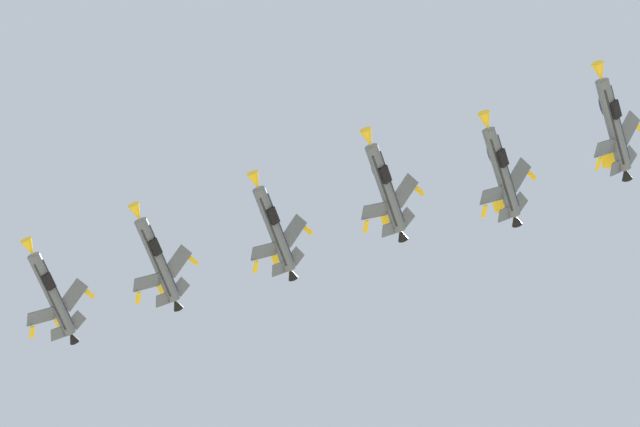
{
  "coord_description": "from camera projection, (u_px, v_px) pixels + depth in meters",
  "views": [
    {
      "loc": [
        4.49,
        -3.45,
        1.54
      ],
      "look_at": [
        3.79,
        64.22,
        150.13
      ],
      "focal_mm": 72.48,
      "sensor_mm": 36.0,
      "label": 1
    }
  ],
  "objects": [
    {
      "name": "fighter_jet_lead",
      "position": [
        613.0,
        123.0,
        156.87
      ],
      "size": [
        8.15,
        15.57,
        7.31
      ],
      "rotation": [
        0.0,
        0.8,
        2.83
      ],
      "color": "#4C5666"
    },
    {
      "name": "fighter_jet_left_wing",
      "position": [
        501.0,
        171.0,
        159.83
      ],
      "size": [
        8.3,
        15.57,
        6.98
      ],
      "rotation": [
        0.0,
        0.75,
        2.83
      ],
      "color": "#4C5666"
    },
    {
      "name": "fighter_jet_right_outer",
      "position": [
        157.0,
        258.0,
        166.81
      ],
      "size": [
        8.3,
        15.57,
        6.98
      ],
      "rotation": [
        0.0,
        0.75,
        2.83
      ],
      "color": "#4C5666"
    },
    {
      "name": "fighter_jet_trail_slot",
      "position": [
        51.0,
        293.0,
        167.69
      ],
      "size": [
        8.28,
        15.57,
        7.03
      ],
      "rotation": [
        0.0,
        0.76,
        2.83
      ],
      "color": "#4C5666"
    },
    {
      "name": "fighter_jet_right_wing",
      "position": [
        385.0,
        187.0,
        161.66
      ],
      "size": [
        8.5,
        15.57,
        6.49
      ],
      "rotation": [
        0.0,
        0.68,
        2.83
      ],
      "color": "#4C5666"
    },
    {
      "name": "fighter_jet_left_outer",
      "position": [
        273.0,
        227.0,
        166.22
      ],
      "size": [
        8.33,
        15.57,
        6.92
      ],
      "rotation": [
        0.0,
        0.74,
        2.83
      ],
      "color": "#4C5666"
    }
  ]
}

